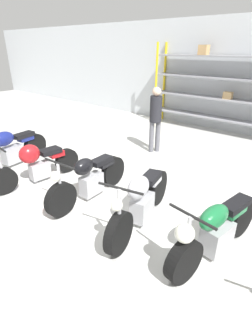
# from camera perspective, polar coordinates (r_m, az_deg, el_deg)

# --- Properties ---
(ground_plane) EXTENTS (30.00, 30.00, 0.00)m
(ground_plane) POSITION_cam_1_polar(r_m,az_deg,el_deg) (4.82, -3.12, -9.11)
(ground_plane) COLOR silver
(back_wall) EXTENTS (30.00, 0.08, 3.60)m
(back_wall) POSITION_cam_1_polar(r_m,az_deg,el_deg) (9.56, 24.50, 17.49)
(back_wall) COLOR silver
(back_wall) RESTS_ON ground_plane
(shelving_rack) EXTENTS (4.88, 0.63, 2.84)m
(shelving_rack) POSITION_cam_1_polar(r_m,az_deg,el_deg) (9.42, 20.44, 15.91)
(shelving_rack) COLOR yellow
(shelving_rack) RESTS_ON ground_plane
(motorcycle_blue) EXTENTS (0.60, 2.11, 1.01)m
(motorcycle_blue) POSITION_cam_1_polar(r_m,az_deg,el_deg) (6.98, -23.95, 3.84)
(motorcycle_blue) COLOR black
(motorcycle_blue) RESTS_ON ground_plane
(motorcycle_red) EXTENTS (0.65, 2.04, 1.00)m
(motorcycle_red) POSITION_cam_1_polar(r_m,az_deg,el_deg) (5.88, -19.03, 1.07)
(motorcycle_red) COLOR black
(motorcycle_red) RESTS_ON ground_plane
(motorcycle_black) EXTENTS (0.70, 2.04, 0.99)m
(motorcycle_black) POSITION_cam_1_polar(r_m,az_deg,el_deg) (5.01, -8.00, -2.34)
(motorcycle_black) COLOR black
(motorcycle_black) RESTS_ON ground_plane
(motorcycle_silver) EXTENTS (0.78, 2.11, 1.03)m
(motorcycle_silver) POSITION_cam_1_polar(r_m,az_deg,el_deg) (4.25, 3.31, -7.11)
(motorcycle_silver) COLOR black
(motorcycle_silver) RESTS_ON ground_plane
(motorcycle_green) EXTENTS (0.66, 1.97, 0.96)m
(motorcycle_green) POSITION_cam_1_polar(r_m,az_deg,el_deg) (3.87, 18.89, -12.75)
(motorcycle_green) COLOR black
(motorcycle_green) RESTS_ON ground_plane
(person_near_rack) EXTENTS (0.45, 0.45, 1.76)m
(person_near_rack) POSITION_cam_1_polar(r_m,az_deg,el_deg) (7.16, 6.47, 11.44)
(person_near_rack) COLOR #595960
(person_near_rack) RESTS_ON ground_plane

